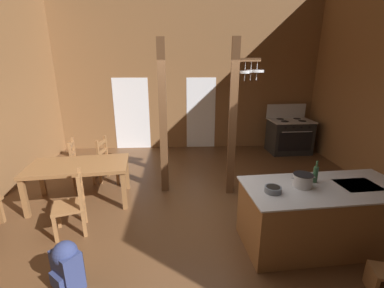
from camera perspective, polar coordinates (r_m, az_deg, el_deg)
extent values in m
cube|color=brown|center=(4.47, 1.31, -16.82)|extent=(8.10, 8.56, 0.10)
cube|color=brown|center=(7.64, -0.83, 15.92)|extent=(8.10, 0.14, 4.53)
cube|color=white|center=(7.81, -12.98, 6.37)|extent=(1.00, 0.01, 2.05)
cube|color=white|center=(7.72, 1.95, 6.68)|extent=(0.84, 0.01, 2.05)
cube|color=brown|center=(4.15, 26.25, -13.93)|extent=(2.16, 1.05, 0.86)
cube|color=#B7BABF|center=(3.95, 27.10, -8.42)|extent=(2.22, 1.11, 0.02)
cube|color=black|center=(4.22, 32.49, -7.51)|extent=(0.55, 0.44, 0.00)
cube|color=black|center=(4.65, 22.68, -15.40)|extent=(1.99, 0.19, 0.10)
cube|color=black|center=(7.87, 20.41, 1.49)|extent=(1.13, 0.81, 0.90)
cube|color=black|center=(7.55, 21.61, 0.47)|extent=(0.93, 0.05, 0.52)
cylinder|color=#B7BABF|center=(7.46, 21.94, 2.47)|extent=(0.83, 0.06, 0.02)
cube|color=#B7BABF|center=(7.77, 20.77, 4.79)|extent=(1.17, 0.85, 0.03)
cube|color=#B7BABF|center=(8.05, 19.83, 6.79)|extent=(1.14, 0.09, 0.40)
cylinder|color=black|center=(7.74, 22.92, 4.66)|extent=(0.21, 0.21, 0.01)
cylinder|color=black|center=(7.52, 19.58, 4.69)|extent=(0.21, 0.21, 0.01)
cylinder|color=black|center=(8.01, 21.92, 5.16)|extent=(0.21, 0.21, 0.01)
cylinder|color=black|center=(7.79, 18.67, 5.19)|extent=(0.21, 0.21, 0.01)
cylinder|color=black|center=(7.60, 24.22, 3.38)|extent=(0.05, 0.03, 0.04)
cylinder|color=black|center=(7.49, 22.76, 3.38)|extent=(0.05, 0.03, 0.04)
cylinder|color=black|center=(7.39, 21.25, 3.38)|extent=(0.05, 0.03, 0.04)
cylinder|color=black|center=(7.29, 19.70, 3.37)|extent=(0.05, 0.03, 0.04)
cube|color=brown|center=(4.85, 8.86, 5.01)|extent=(0.16, 0.16, 2.88)
cube|color=brown|center=(4.76, 11.69, 17.55)|extent=(0.50, 0.14, 0.06)
cylinder|color=#B7BABF|center=(4.76, 11.55, 16.44)|extent=(0.01, 0.01, 0.18)
cylinder|color=#B7BABF|center=(4.76, 11.46, 15.10)|extent=(0.22, 0.22, 0.04)
cylinder|color=#B7BABF|center=(4.77, 11.41, 14.14)|extent=(0.02, 0.02, 0.14)
cylinder|color=#B7BABF|center=(4.77, 12.80, 16.46)|extent=(0.01, 0.01, 0.17)
cylinder|color=#B7BABF|center=(4.78, 12.72, 15.21)|extent=(0.18, 0.18, 0.04)
cylinder|color=#B7BABF|center=(4.78, 12.65, 14.25)|extent=(0.02, 0.02, 0.14)
cylinder|color=#B7BABF|center=(4.79, 14.04, 16.39)|extent=(0.01, 0.01, 0.17)
cylinder|color=#B7BABF|center=(4.79, 13.95, 15.16)|extent=(0.27, 0.27, 0.04)
cylinder|color=#B7BABF|center=(4.79, 13.88, 14.20)|extent=(0.02, 0.02, 0.14)
cube|color=brown|center=(4.91, -6.33, 5.27)|extent=(0.14, 0.14, 2.88)
cube|color=olive|center=(3.85, 34.44, -23.40)|extent=(0.12, 0.28, 0.26)
cube|color=brown|center=(5.07, -23.53, -4.35)|extent=(1.80, 1.10, 0.06)
cube|color=brown|center=(5.78, -29.90, -6.58)|extent=(0.09, 0.09, 0.68)
cube|color=brown|center=(5.43, -14.00, -6.14)|extent=(0.09, 0.09, 0.68)
cube|color=brown|center=(5.13, -32.71, -10.03)|extent=(0.09, 0.09, 0.68)
cube|color=brown|center=(4.73, -14.57, -9.88)|extent=(0.09, 0.09, 0.68)
cube|color=olive|center=(4.36, -25.27, -12.21)|extent=(0.55, 0.55, 0.04)
cube|color=olive|center=(4.34, -27.63, -16.21)|extent=(0.06, 0.06, 0.41)
cube|color=olive|center=(4.66, -27.12, -13.70)|extent=(0.06, 0.06, 0.41)
cube|color=olive|center=(4.15, -22.86, -12.70)|extent=(0.06, 0.06, 0.95)
cube|color=olive|center=(4.49, -22.74, -10.34)|extent=(0.06, 0.06, 0.95)
cube|color=olive|center=(4.17, -23.39, -7.05)|extent=(0.15, 0.37, 0.07)
cube|color=olive|center=(4.24, -23.08, -9.39)|extent=(0.15, 0.37, 0.07)
cube|color=olive|center=(5.86, -17.12, -3.70)|extent=(0.51, 0.51, 0.04)
cube|color=olive|center=(6.03, -14.56, -5.17)|extent=(0.06, 0.06, 0.41)
cube|color=olive|center=(5.71, -15.91, -6.60)|extent=(0.06, 0.06, 0.41)
cube|color=olive|center=(6.08, -18.10, -2.56)|extent=(0.06, 0.06, 0.95)
cube|color=olive|center=(5.76, -19.63, -3.83)|extent=(0.06, 0.06, 0.95)
cube|color=olive|center=(5.81, -19.19, 0.19)|extent=(0.10, 0.38, 0.07)
cube|color=olive|center=(5.86, -19.01, -1.58)|extent=(0.10, 0.38, 0.07)
cube|color=olive|center=(5.99, -22.54, -3.83)|extent=(0.52, 0.52, 0.04)
cube|color=olive|center=(6.22, -20.36, -5.02)|extent=(0.06, 0.06, 0.41)
cube|color=olive|center=(5.87, -20.66, -6.40)|extent=(0.06, 0.06, 0.41)
cube|color=olive|center=(6.18, -24.12, -2.94)|extent=(0.06, 0.06, 0.95)
cube|color=olive|center=(5.83, -24.65, -4.20)|extent=(0.06, 0.06, 0.95)
cube|color=olive|center=(5.89, -24.82, -0.23)|extent=(0.11, 0.38, 0.07)
cube|color=olive|center=(5.95, -24.59, -1.97)|extent=(0.11, 0.38, 0.07)
cube|color=navy|center=(3.54, -25.48, -23.46)|extent=(0.39, 0.37, 0.48)
cube|color=navy|center=(3.55, -27.32, -25.17)|extent=(0.21, 0.19, 0.17)
cylinder|color=black|center=(3.52, -22.73, -23.42)|extent=(0.06, 0.06, 0.38)
cylinder|color=black|center=(3.65, -24.43, -21.92)|extent=(0.06, 0.06, 0.38)
sphere|color=navy|center=(3.41, -25.99, -20.62)|extent=(0.38, 0.38, 0.27)
cylinder|color=#B7BABF|center=(3.79, 22.97, -7.34)|extent=(0.25, 0.25, 0.17)
cylinder|color=black|center=(3.76, 23.13, -6.11)|extent=(0.26, 0.26, 0.01)
cylinder|color=#B7BABF|center=(3.72, 21.13, -6.89)|extent=(0.05, 0.02, 0.02)
cylinder|color=#B7BABF|center=(3.84, 24.91, -6.61)|extent=(0.05, 0.02, 0.02)
cylinder|color=slate|center=(3.52, 17.24, -9.46)|extent=(0.21, 0.21, 0.07)
cylinder|color=black|center=(3.51, 17.30, -8.91)|extent=(0.17, 0.17, 0.00)
cylinder|color=#2D5638|center=(3.98, 25.31, -6.01)|extent=(0.07, 0.07, 0.23)
cylinder|color=#2D5638|center=(3.92, 25.60, -3.91)|extent=(0.03, 0.03, 0.08)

